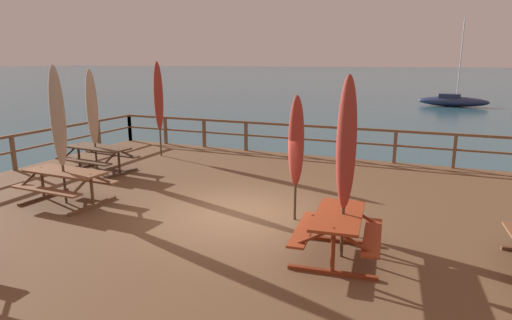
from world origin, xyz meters
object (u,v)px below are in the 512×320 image
(patio_umbrella_short_mid, at_px, (296,142))
(patio_umbrella_short_front, at_px, (346,144))
(picnic_table_back_right, at_px, (338,226))
(patio_umbrella_short_back, at_px, (92,108))
(picnic_table_back_left, at_px, (98,153))
(sailboat_distant, at_px, (453,101))
(picnic_table_front_left, at_px, (66,179))
(patio_umbrella_tall_mid_right, at_px, (58,117))
(patio_umbrella_tall_back_left, at_px, (158,97))

(patio_umbrella_short_mid, bearing_deg, patio_umbrella_short_front, -47.52)
(picnic_table_back_right, bearing_deg, patio_umbrella_short_front, 33.88)
(patio_umbrella_short_front, xyz_separation_m, patio_umbrella_short_back, (-7.92, 2.91, -0.01))
(patio_umbrella_short_mid, bearing_deg, picnic_table_back_right, -49.89)
(picnic_table_back_left, relative_size, sailboat_distant, 0.27)
(picnic_table_front_left, height_order, patio_umbrella_tall_mid_right, patio_umbrella_tall_mid_right)
(sailboat_distant, bearing_deg, patio_umbrella_tall_mid_right, -104.09)
(picnic_table_back_left, height_order, patio_umbrella_short_back, patio_umbrella_short_back)
(patio_umbrella_tall_mid_right, distance_m, patio_umbrella_tall_back_left, 5.31)
(patio_umbrella_tall_mid_right, bearing_deg, sailboat_distant, 75.91)
(picnic_table_back_left, distance_m, patio_umbrella_short_front, 8.53)
(patio_umbrella_short_back, bearing_deg, picnic_table_back_left, 52.92)
(picnic_table_back_right, height_order, picnic_table_front_left, same)
(picnic_table_back_left, xyz_separation_m, patio_umbrella_short_front, (7.88, -2.95, 1.38))
(patio_umbrella_tall_mid_right, bearing_deg, picnic_table_back_right, -3.53)
(patio_umbrella_short_front, relative_size, patio_umbrella_short_back, 1.01)
(picnic_table_back_left, bearing_deg, patio_umbrella_short_front, -20.55)
(patio_umbrella_short_mid, relative_size, patio_umbrella_short_back, 0.86)
(patio_umbrella_short_front, height_order, patio_umbrella_short_back, patio_umbrella_short_front)
(picnic_table_back_left, xyz_separation_m, patio_umbrella_short_mid, (6.61, -1.57, 1.09))
(patio_umbrella_short_front, bearing_deg, picnic_table_front_left, 176.35)
(patio_umbrella_short_mid, bearing_deg, patio_umbrella_short_back, 167.12)
(patio_umbrella_short_front, distance_m, patio_umbrella_short_back, 8.43)
(picnic_table_back_right, bearing_deg, patio_umbrella_tall_back_left, 142.90)
(picnic_table_back_left, height_order, sailboat_distant, sailboat_distant)
(patio_umbrella_tall_back_left, bearing_deg, picnic_table_back_right, -37.10)
(picnic_table_back_left, relative_size, patio_umbrella_tall_back_left, 0.65)
(patio_umbrella_tall_back_left, bearing_deg, picnic_table_back_left, -98.54)
(picnic_table_back_right, relative_size, patio_umbrella_short_mid, 0.68)
(picnic_table_front_left, height_order, picnic_table_back_left, same)
(picnic_table_back_right, distance_m, patio_umbrella_tall_mid_right, 6.63)
(patio_umbrella_short_back, bearing_deg, picnic_table_back_right, -20.59)
(patio_umbrella_short_mid, relative_size, sailboat_distant, 0.34)
(patio_umbrella_tall_mid_right, height_order, patio_umbrella_short_back, patio_umbrella_tall_mid_right)
(patio_umbrella_tall_back_left, bearing_deg, patio_umbrella_short_mid, -33.94)
(picnic_table_back_right, relative_size, picnic_table_back_left, 0.84)
(patio_umbrella_short_mid, bearing_deg, sailboat_distant, 83.78)
(patio_umbrella_short_front, distance_m, sailboat_distant, 36.71)
(picnic_table_back_left, xyz_separation_m, patio_umbrella_tall_back_left, (0.39, 2.62, 1.49))
(patio_umbrella_short_front, bearing_deg, picnic_table_back_left, 159.45)
(picnic_table_back_left, relative_size, patio_umbrella_tall_mid_right, 0.67)
(picnic_table_back_right, xyz_separation_m, picnic_table_front_left, (-6.47, 0.46, 0.01))
(patio_umbrella_tall_back_left, xyz_separation_m, patio_umbrella_short_back, (-0.43, -2.66, -0.13))
(patio_umbrella_short_back, distance_m, sailboat_distant, 35.31)
(sailboat_distant, bearing_deg, patio_umbrella_short_front, -94.02)
(patio_umbrella_tall_back_left, relative_size, patio_umbrella_short_back, 1.07)
(patio_umbrella_short_front, height_order, patio_umbrella_short_mid, patio_umbrella_short_front)
(picnic_table_back_right, relative_size, picnic_table_front_left, 0.89)
(patio_umbrella_tall_mid_right, distance_m, patio_umbrella_short_back, 2.91)
(picnic_table_front_left, xyz_separation_m, sailboat_distant, (9.10, 36.13, -0.86))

